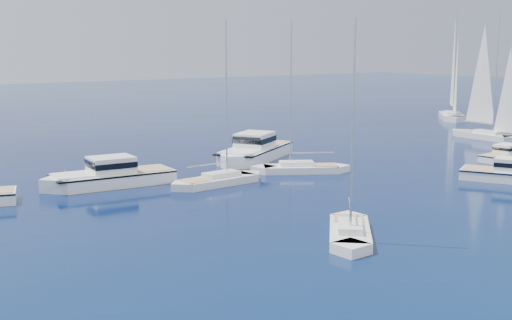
# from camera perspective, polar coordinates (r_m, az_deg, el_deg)

# --- Properties ---
(motor_cruiser_centre) EXTENTS (12.21, 4.85, 3.12)m
(motor_cruiser_centre) POSITION_cam_1_polar(r_m,az_deg,el_deg) (56.73, -12.47, -2.18)
(motor_cruiser_centre) COLOR white
(motor_cruiser_centre) RESTS_ON ground
(motor_cruiser_far_r) EXTENTS (8.16, 3.00, 2.10)m
(motor_cruiser_far_r) POSITION_cam_1_polar(r_m,az_deg,el_deg) (72.93, 20.69, 0.02)
(motor_cruiser_far_r) COLOR white
(motor_cruiser_far_r) RESTS_ON ground
(motor_cruiser_distant) EXTENTS (13.81, 10.43, 3.56)m
(motor_cruiser_distant) POSITION_cam_1_polar(r_m,az_deg,el_deg) (68.25, -0.20, 0.02)
(motor_cruiser_distant) COLOR white
(motor_cruiser_distant) RESTS_ON ground
(sailboat_fore) EXTENTS (8.10, 8.33, 13.56)m
(sailboat_fore) POSITION_cam_1_polar(r_m,az_deg,el_deg) (40.95, 8.03, -6.59)
(sailboat_fore) COLOR silver
(sailboat_fore) RESTS_ON ground
(sailboat_mid_r) EXTENTS (9.49, 7.34, 14.21)m
(sailboat_mid_r) POSITION_cam_1_polar(r_m,az_deg,el_deg) (61.50, 3.83, -1.06)
(sailboat_mid_r) COLOR white
(sailboat_mid_r) RESTS_ON ground
(sailboat_centre) EXTENTS (9.78, 2.95, 14.22)m
(sailboat_centre) POSITION_cam_1_polar(r_m,az_deg,el_deg) (55.99, -3.29, -2.12)
(sailboat_centre) COLOR silver
(sailboat_centre) RESTS_ON ground
(sailboat_sails_r) EXTENTS (3.70, 11.19, 16.18)m
(sailboat_sails_r) POSITION_cam_1_polar(r_m,az_deg,el_deg) (88.91, 19.04, 1.73)
(sailboat_sails_r) COLOR silver
(sailboat_sails_r) RESTS_ON ground
(sailboat_sails_far) EXTENTS (11.65, 11.13, 18.81)m
(sailboat_sails_far) POSITION_cam_1_polar(r_m,az_deg,el_deg) (112.06, 16.42, 3.39)
(sailboat_sails_far) COLOR silver
(sailboat_sails_far) RESTS_ON ground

